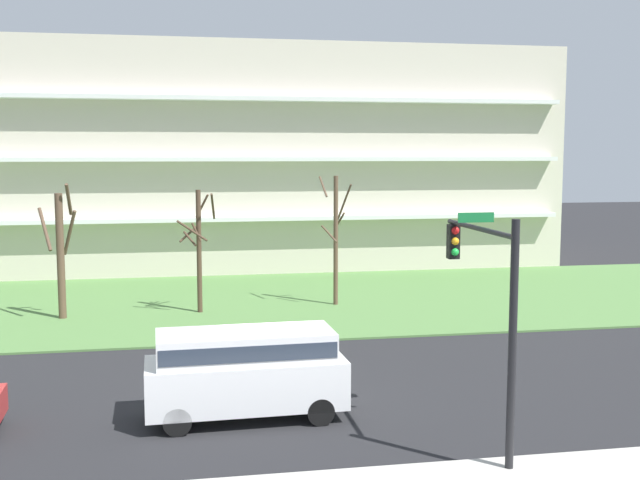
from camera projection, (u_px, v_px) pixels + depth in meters
The scene contains 8 objects.
ground at pixel (264, 394), 22.62m from camera, with size 160.00×160.00×0.00m, color #232326.
grass_lawn_strip at pixel (232, 303), 36.30m from camera, with size 80.00×16.00×0.08m, color #547F42.
apartment_building at pixel (215, 158), 49.69m from camera, with size 41.32×13.83×13.32m.
tree_left at pixel (61, 251), 32.39m from camera, with size 1.65×1.64×5.77m.
tree_center at pixel (199, 246), 33.62m from camera, with size 1.70×1.83×5.43m.
tree_right at pixel (336, 236), 35.33m from camera, with size 1.41×1.38×5.98m.
van_white_near_left at pixel (246, 367), 20.39m from camera, with size 5.26×2.16×2.36m.
traffic_signal_mast at pixel (487, 291), 17.97m from camera, with size 0.90×4.17×5.61m.
Camera 1 is at (-2.30, -21.92, 6.99)m, focal length 43.61 mm.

